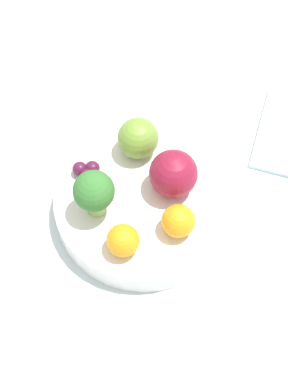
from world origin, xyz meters
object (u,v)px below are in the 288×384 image
(grape_cluster, at_px, (86,171))
(orange_back, at_px, (178,221))
(apple_green, at_px, (138,138))
(bowl, at_px, (144,204))
(broccoli, at_px, (94,192))
(apple_red, at_px, (173,174))
(orange_front, at_px, (123,240))

(grape_cluster, bearing_deg, orange_back, 168.63)
(apple_green, bearing_deg, orange_back, 135.25)
(orange_back, xyz_separation_m, grape_cluster, (0.14, -0.03, -0.01))
(bowl, bearing_deg, broccoli, 41.49)
(apple_red, height_order, orange_front, apple_red)
(broccoli, height_order, grape_cluster, broccoli)
(orange_front, bearing_deg, grape_cluster, -41.40)
(bowl, height_order, orange_back, orange_back)
(bowl, height_order, broccoli, broccoli)
(apple_red, relative_size, apple_green, 1.13)
(apple_red, relative_size, orange_front, 1.54)
(orange_front, bearing_deg, apple_green, -73.48)
(apple_green, relative_size, grape_cluster, 1.59)
(grape_cluster, bearing_deg, apple_red, -166.10)
(broccoli, height_order, apple_green, broccoli)
(bowl, height_order, orange_front, orange_front)
(bowl, distance_m, apple_red, 0.06)
(apple_red, bearing_deg, orange_front, 78.11)
(broccoli, relative_size, apple_green, 1.27)
(bowl, xyz_separation_m, orange_back, (-0.06, 0.03, 0.04))
(orange_front, height_order, orange_back, orange_back)
(apple_red, height_order, grape_cluster, apple_red)
(apple_green, height_order, grape_cluster, apple_green)
(apple_red, xyz_separation_m, apple_green, (0.06, -0.04, -0.00))
(broccoli, distance_m, orange_front, 0.07)
(apple_green, distance_m, grape_cluster, 0.08)
(bowl, bearing_deg, grape_cluster, 0.09)
(bowl, xyz_separation_m, apple_red, (-0.03, -0.03, 0.05))
(grape_cluster, bearing_deg, apple_green, -125.78)
(apple_red, distance_m, grape_cluster, 0.12)
(bowl, bearing_deg, apple_red, -136.27)
(broccoli, xyz_separation_m, apple_green, (-0.01, -0.11, -0.01))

